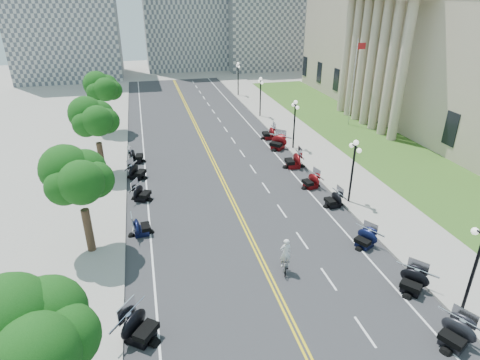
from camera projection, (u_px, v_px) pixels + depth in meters
ground at (255, 247)px, 25.47m from camera, size 160.00×160.00×0.00m
road at (223, 182)px, 34.25m from camera, size 16.00×90.00×0.01m
centerline_yellow_a at (222, 182)px, 34.22m from camera, size 0.12×90.00×0.00m
centerline_yellow_b at (224, 181)px, 34.27m from camera, size 0.12×90.00×0.00m
edge_line_north at (294, 174)px, 35.64m from camera, size 0.12×90.00×0.00m
edge_line_south at (147, 190)px, 32.86m from camera, size 0.12×90.00×0.00m
lane_dash_4 at (365, 332)px, 19.13m from camera, size 0.12×2.00×0.00m
lane_dash_5 at (329, 279)px, 22.65m from camera, size 0.12×2.00×0.00m
lane_dash_6 at (302, 240)px, 26.16m from camera, size 0.12×2.00×0.00m
lane_dash_7 at (282, 211)px, 29.67m from camera, size 0.12×2.00×0.00m
lane_dash_8 at (266, 188)px, 33.19m from camera, size 0.12×2.00×0.00m
lane_dash_9 at (253, 169)px, 36.70m from camera, size 0.12×2.00×0.00m
lane_dash_10 at (242, 153)px, 40.21m from camera, size 0.12×2.00×0.00m
lane_dash_11 at (233, 140)px, 43.72m from camera, size 0.12×2.00×0.00m
lane_dash_12 at (226, 129)px, 47.24m from camera, size 0.12×2.00×0.00m
lane_dash_13 at (219, 120)px, 50.75m from camera, size 0.12×2.00×0.00m
lane_dash_14 at (213, 111)px, 54.26m from camera, size 0.12×2.00×0.00m
lane_dash_15 at (208, 104)px, 57.78m from camera, size 0.12×2.00×0.00m
lane_dash_16 at (204, 98)px, 61.29m from camera, size 0.12×2.00×0.00m
lane_dash_17 at (200, 92)px, 64.80m from camera, size 0.12×2.00×0.00m
lane_dash_18 at (196, 87)px, 68.32m from camera, size 0.12×2.00×0.00m
lane_dash_19 at (193, 82)px, 71.83m from camera, size 0.12×2.00×0.00m
sidewalk_north at (336, 169)px, 36.50m from camera, size 5.00×90.00×0.15m
sidewalk_south at (94, 194)px, 31.94m from camera, size 5.00×90.00×0.15m
lawn at (361, 136)px, 45.05m from camera, size 9.00×60.00×0.10m
civic_building at (463, 45)px, 47.94m from camera, size 26.00×51.00×17.80m
distant_block_a at (62, 2)px, 70.48m from camera, size 18.00×14.00×26.00m
distant_block_c at (273, 12)px, 82.64m from camera, size 20.00×14.00×22.00m
street_lamp_1 at (474, 271)px, 19.20m from camera, size 0.50×1.20×4.90m
street_lamp_2 at (352, 172)px, 29.74m from camera, size 0.50×1.20×4.90m
street_lamp_3 at (294, 125)px, 40.28m from camera, size 0.50×1.20×4.90m
street_lamp_4 at (260, 97)px, 50.82m from camera, size 0.50×1.20×4.90m
street_lamp_5 at (238, 79)px, 61.36m from camera, size 0.50×1.20×4.90m
flagpole at (353, 84)px, 46.56m from camera, size 1.10×0.20×10.00m
tree_1 at (36, 345)px, 12.49m from camera, size 4.80×4.80×9.20m
tree_2 at (80, 183)px, 23.03m from camera, size 4.80×4.80×9.20m
tree_3 at (96, 123)px, 33.57m from camera, size 4.80×4.80×9.20m
tree_4 at (104, 92)px, 44.11m from camera, size 4.80×4.80×9.20m
motorcycle_n_3 at (456, 333)px, 18.14m from camera, size 2.68×2.68×1.40m
motorcycle_n_4 at (413, 281)px, 21.47m from camera, size 2.72×2.72×1.36m
motorcycle_n_5 at (365, 238)px, 25.32m from camera, size 2.40×2.40×1.24m
motorcycle_n_6 at (333, 199)px, 30.08m from camera, size 1.88×1.88×1.24m
motorcycle_n_7 at (311, 180)px, 32.97m from camera, size 2.17×2.17×1.30m
motorcycle_n_8 at (293, 160)px, 36.72m from camera, size 2.35×2.35×1.53m
motorcycle_n_9 at (278, 142)px, 41.03m from camera, size 3.13×3.13×1.55m
motorcycle_n_10 at (269, 132)px, 43.94m from camera, size 2.18×2.18×1.45m
motorcycle_s_4 at (140, 326)px, 18.44m from camera, size 3.11×3.11×1.55m
motorcycle_s_6 at (141, 226)px, 26.58m from camera, size 1.99×1.99×1.29m
motorcycle_s_7 at (142, 192)px, 30.99m from camera, size 2.53×2.53×1.32m
motorcycle_s_8 at (137, 171)px, 34.60m from camera, size 2.70×2.70×1.40m
motorcycle_s_9 at (136, 155)px, 37.85m from camera, size 2.28×2.28×1.43m
bicycle at (285, 264)px, 23.09m from camera, size 0.92×1.69×0.98m
cyclist_rider at (286, 244)px, 22.49m from camera, size 0.68×0.44×1.86m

